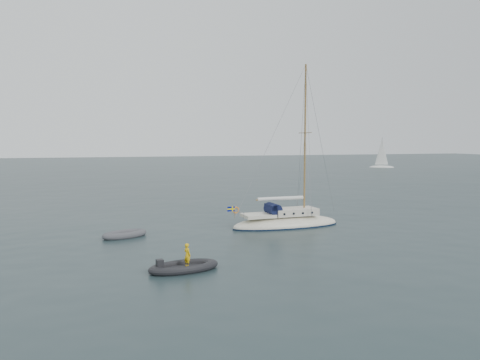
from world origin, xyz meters
name	(u,v)px	position (x,y,z in m)	size (l,w,h in m)	color
ground	(254,236)	(0.00, 0.00, 0.00)	(300.00, 300.00, 0.00)	black
sailboat	(286,214)	(3.39, 2.62, 0.94)	(8.72, 2.61, 12.41)	white
dinghy	(125,234)	(-8.22, 2.22, 0.19)	(3.08, 1.39, 0.44)	#4B4B50
rib	(184,266)	(-5.92, -6.70, 0.21)	(3.58, 1.63, 1.36)	black
distant_yacht_b	(382,154)	(52.50, 63.76, 3.14)	(5.55, 2.96, 7.35)	silver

